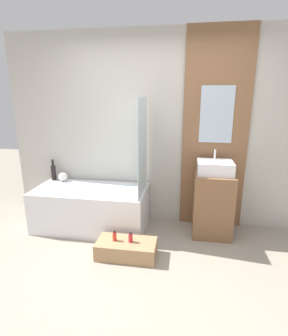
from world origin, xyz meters
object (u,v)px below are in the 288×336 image
Objects in this scene: bathtub at (91,208)px; bottle_soap_primary at (115,236)px; wooden_step_bench at (126,249)px; sink at (215,167)px; vase_round_light at (63,177)px; vase_tall_dark at (54,172)px; bottle_soap_secondary at (131,238)px.

bathtub reaches higher than bottle_soap_primary.
wooden_step_bench is 1.54× the size of sink.
vase_round_light is (-1.14, 0.86, 0.53)m from wooden_step_bench.
vase_tall_dark is (-2.28, 0.19, -0.22)m from sink.
bottle_soap_primary reaches higher than bottle_soap_secondary.
bathtub is at bearing 129.02° from bottle_soap_primary.
bathtub is at bearing 135.83° from wooden_step_bench.
bottle_soap_secondary is at bearing 0.00° from wooden_step_bench.
sink reaches higher than bottle_soap_secondary.
sink is (0.99, 0.70, 0.81)m from wooden_step_bench.
vase_round_light is 1.38m from bottle_soap_primary.
vase_tall_dark is 2.54× the size of bottle_soap_primary.
bathtub is 3.45× the size of sink.
vase_round_light is 1.06× the size of bottle_soap_primary.
bathtub reaches higher than bottle_soap_secondary.
sink is at bearing 35.53° from wooden_step_bench.
vase_round_light reaches higher than bottle_soap_secondary.
sink reaches higher than bathtub.
sink is at bearing 32.16° from bottle_soap_primary.
vase_tall_dark is at bearing 142.39° from bottle_soap_primary.
wooden_step_bench is at bearing -37.18° from vase_round_light.
vase_tall_dark reaches higher than bathtub.
bathtub is at bearing 138.02° from bottle_soap_secondary.
wooden_step_bench is 5.61× the size of bottle_soap_secondary.
bottle_soap_secondary is (0.18, 0.00, -0.00)m from bottle_soap_primary.
bottle_soap_primary is at bearing -50.98° from bathtub.
sink is 3.36× the size of vase_round_light.
sink reaches higher than wooden_step_bench.
bottle_soap_secondary is at bearing -143.04° from sink.
vase_tall_dark is at bearing 146.38° from bottle_soap_secondary.
sink is 2.15m from vase_round_light.
vase_round_light is at bearing 153.69° from bathtub.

